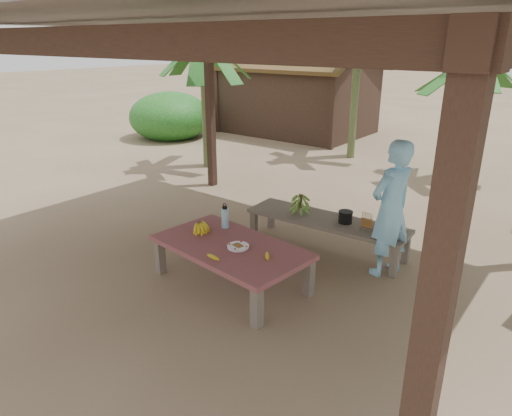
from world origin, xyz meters
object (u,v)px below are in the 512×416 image
Objects in this scene: bench at (326,223)px; plate at (238,247)px; ripe_banana_bunch at (199,226)px; work_table at (231,250)px; woman at (391,209)px; water_flask at (225,217)px; cooking_pot at (345,217)px.

plate reaches higher than bench.
ripe_banana_bunch is 0.99× the size of plate.
work_table is 0.56m from ripe_banana_bunch.
woman is (1.86, 1.34, 0.26)m from ripe_banana_bunch.
water_flask is 1.80× the size of cooking_pot.
woman is (1.71, 1.03, 0.20)m from water_flask.
woman is (1.19, 1.40, 0.32)m from plate.
water_flask is at bearing -131.84° from cooking_pot.
water_flask reaches higher than cooking_pot.
work_table is 0.85× the size of bench.
ripe_banana_bunch is 0.15× the size of woman.
work_table is 7.63× the size of plate.
cooking_pot is (1.21, 1.49, -0.05)m from ripe_banana_bunch.
work_table is at bearing -24.18° from woman.
water_flask is (-0.39, 0.35, 0.20)m from work_table.
work_table is at bearing -4.64° from ripe_banana_bunch.
ripe_banana_bunch reaches higher than work_table.
woman is at bearing -12.94° from cooking_pot.
ripe_banana_bunch is at bearing -129.14° from cooking_pot.
bench is 1.75m from ripe_banana_bunch.
work_table is 0.56m from water_flask.
plate is at bearing -21.01° from woman.
ripe_banana_bunch is 0.76× the size of water_flask.
water_flask reaches higher than plate.
bench is 6.88× the size of water_flask.
ripe_banana_bunch is at bearing -178.82° from work_table.
bench is at bearing 80.71° from work_table.
plate is 0.64m from water_flask.
bench is 0.29m from cooking_pot.
ripe_banana_bunch is at bearing -116.53° from water_flask.
plate is at bearing -103.65° from bench.
cooking_pot is 0.74m from woman.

